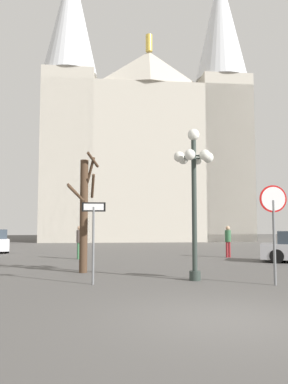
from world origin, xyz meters
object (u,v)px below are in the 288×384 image
Objects in this scene: bare_tree at (84,211)px; pedestrian_standing at (79,239)px; stop_sign at (273,214)px; street_lamp at (194,177)px; one_way_arrow_sign at (93,231)px; pedestrian_walking at (228,238)px; cathedral at (145,146)px.

pedestrian_standing is (-0.23, 5.68, -1.23)m from bare_tree.
street_lamp is (-2.05, 1.30, 1.24)m from stop_sign.
pedestrian_walking is (7.40, 8.45, -0.56)m from one_way_arrow_sign.
pedestrian_walking is (4.18, 8.10, -2.29)m from street_lamp.
cathedral is at bearing 84.17° from street_lamp.
one_way_arrow_sign is at bearing -84.21° from bare_tree.
bare_tree is at bearing 95.79° from one_way_arrow_sign.
street_lamp is at bearing -95.83° from cathedral.
stop_sign reaches higher than pedestrian_walking.
pedestrian_walking is 0.99× the size of pedestrian_standing.
one_way_arrow_sign is 0.55× the size of bare_tree.
stop_sign is at bearing -10.17° from one_way_arrow_sign.
bare_tree reaches higher than stop_sign.
pedestrian_standing is at bearing 92.28° from bare_tree.
bare_tree is (-0.29, 2.89, 0.68)m from one_way_arrow_sign.
stop_sign reaches higher than pedestrian_standing.
pedestrian_standing is at bearing 114.49° from street_lamp.
stop_sign is at bearing -58.67° from pedestrian_standing.
stop_sign is 1.21× the size of one_way_arrow_sign.
one_way_arrow_sign is 2.98m from bare_tree.
stop_sign is 6.76m from bare_tree.
pedestrian_walking is at bearing 62.70° from street_lamp.
stop_sign is at bearing -34.55° from bare_tree.
cathedral is 25.23m from pedestrian_standing.
one_way_arrow_sign reaches higher than pedestrian_walking.
bare_tree is 5.82m from pedestrian_standing.
pedestrian_walking is at bearing 77.23° from stop_sign.
one_way_arrow_sign is at bearing -101.60° from cathedral.
one_way_arrow_sign reaches higher than pedestrian_standing.
one_way_arrow_sign is (-5.27, 0.95, -0.49)m from stop_sign.
stop_sign is 0.66× the size of bare_tree.
one_way_arrow_sign is 1.43× the size of pedestrian_standing.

